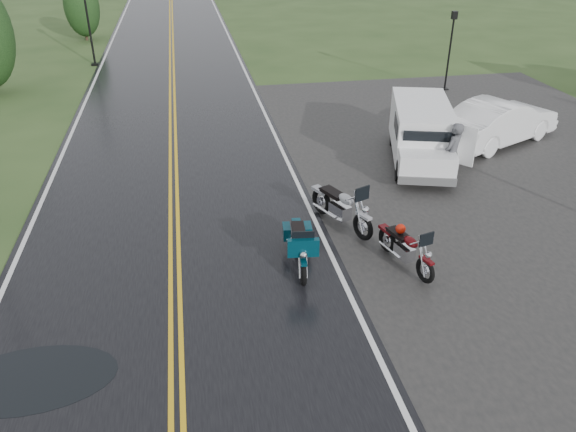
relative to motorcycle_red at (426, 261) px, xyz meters
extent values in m
plane|color=#2D471E|center=(-5.59, -0.05, -0.61)|extent=(120.00, 120.00, 0.00)
cube|color=black|center=(-5.59, 9.95, -0.59)|extent=(8.00, 100.00, 0.04)
cube|color=black|center=(5.41, 4.95, -0.59)|extent=(14.00, 24.00, 0.03)
imported|color=#4B4B50|center=(2.82, 4.85, 0.38)|extent=(0.86, 0.81, 1.97)
imported|color=white|center=(6.09, 7.88, 0.19)|extent=(5.12, 3.58, 1.60)
camera|label=1|loc=(-4.97, -9.78, 6.92)|focal=35.00mm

